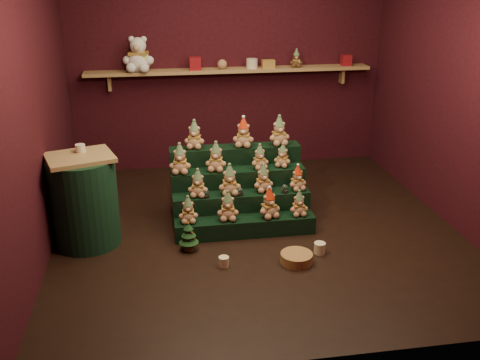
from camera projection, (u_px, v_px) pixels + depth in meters
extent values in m
plane|color=black|center=(257.00, 229.00, 5.48)|extent=(4.00, 4.00, 0.00)
cube|color=black|center=(228.00, 60.00, 6.85)|extent=(4.00, 0.10, 2.80)
cube|color=black|center=(327.00, 170.00, 3.08)|extent=(4.00, 0.10, 2.80)
cube|color=black|center=(29.00, 102.00, 4.66)|extent=(0.10, 4.00, 2.80)
cube|color=black|center=(463.00, 87.00, 5.27)|extent=(0.10, 4.00, 2.80)
cube|color=tan|center=(230.00, 70.00, 6.72)|extent=(3.60, 0.26, 0.04)
cube|color=tan|center=(110.00, 82.00, 6.61)|extent=(0.04, 0.12, 0.20)
cube|color=tan|center=(342.00, 75.00, 7.05)|extent=(0.04, 0.12, 0.20)
cube|color=black|center=(245.00, 226.00, 5.33)|extent=(1.40, 0.22, 0.18)
cube|color=black|center=(242.00, 209.00, 5.50)|extent=(1.40, 0.22, 0.36)
cube|color=black|center=(238.00, 193.00, 5.67)|extent=(1.40, 0.22, 0.54)
cube|color=black|center=(235.00, 178.00, 5.84)|extent=(1.40, 0.22, 0.72)
cylinder|color=black|center=(207.00, 197.00, 5.32)|extent=(0.06, 0.06, 0.02)
sphere|color=white|center=(206.00, 193.00, 5.31)|extent=(0.06, 0.06, 0.06)
cylinder|color=black|center=(240.00, 194.00, 5.37)|extent=(0.06, 0.06, 0.02)
sphere|color=white|center=(240.00, 191.00, 5.35)|extent=(0.06, 0.06, 0.06)
cylinder|color=black|center=(285.00, 192.00, 5.44)|extent=(0.06, 0.06, 0.02)
sphere|color=white|center=(285.00, 188.00, 5.42)|extent=(0.07, 0.07, 0.07)
cube|color=tan|center=(80.00, 157.00, 4.89)|extent=(0.70, 0.64, 0.04)
cylinder|color=black|center=(85.00, 202.00, 5.05)|extent=(0.62, 0.62, 0.86)
cylinder|color=beige|center=(80.00, 148.00, 4.96)|extent=(0.09, 0.09, 0.07)
cylinder|color=#432E18|center=(189.00, 248.00, 5.06)|extent=(0.09, 0.09, 0.05)
cone|color=#143818|center=(189.00, 238.00, 5.02)|extent=(0.18, 0.18, 0.09)
cone|color=#143818|center=(189.00, 232.00, 5.00)|extent=(0.14, 0.14, 0.08)
cone|color=#143818|center=(188.00, 226.00, 4.97)|extent=(0.09, 0.09, 0.06)
cone|color=gold|center=(188.00, 222.00, 4.96)|extent=(0.03, 0.03, 0.03)
cylinder|color=beige|center=(224.00, 262.00, 4.77)|extent=(0.09, 0.09, 0.09)
cylinder|color=beige|center=(320.00, 248.00, 4.99)|extent=(0.11, 0.11, 0.11)
cylinder|color=#AC7245|center=(297.00, 258.00, 4.83)|extent=(0.31, 0.31, 0.09)
cube|color=maroon|center=(195.00, 63.00, 6.60)|extent=(0.14, 0.14, 0.16)
cylinder|color=beige|center=(252.00, 63.00, 6.71)|extent=(0.14, 0.14, 0.12)
cube|color=maroon|center=(346.00, 60.00, 6.89)|extent=(0.12, 0.12, 0.14)
sphere|color=tan|center=(222.00, 64.00, 6.66)|extent=(0.12, 0.12, 0.12)
cube|color=orange|center=(268.00, 64.00, 6.75)|extent=(0.16, 0.10, 0.10)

